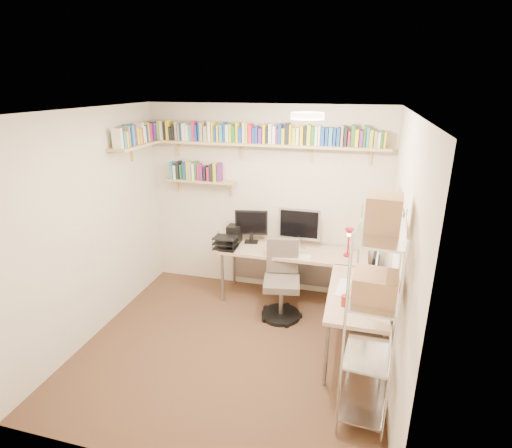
{
  "coord_description": "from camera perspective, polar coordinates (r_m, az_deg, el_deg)",
  "views": [
    {
      "loc": [
        1.2,
        -3.47,
        2.74
      ],
      "look_at": [
        0.13,
        0.55,
        1.26
      ],
      "focal_mm": 28.0,
      "sensor_mm": 36.0,
      "label": 1
    }
  ],
  "objects": [
    {
      "name": "ground",
      "position": [
        4.58,
        -3.51,
        -17.25
      ],
      "size": [
        3.2,
        3.2,
        0.0
      ],
      "primitive_type": "plane",
      "color": "#492A1F",
      "rests_on": "ground"
    },
    {
      "name": "office_chair",
      "position": [
        4.94,
        3.68,
        -8.74
      ],
      "size": [
        0.51,
        0.51,
        0.96
      ],
      "rotation": [
        0.0,
        0.0,
        0.17
      ],
      "color": "black",
      "rests_on": "ground"
    },
    {
      "name": "room_shell",
      "position": [
        3.86,
        -3.91,
        1.52
      ],
      "size": [
        3.24,
        3.04,
        2.52
      ],
      "color": "beige",
      "rests_on": "ground"
    },
    {
      "name": "wire_rack",
      "position": [
        3.28,
        16.82,
        -7.28
      ],
      "size": [
        0.44,
        0.8,
        1.95
      ],
      "rotation": [
        0.0,
        0.0,
        -0.09
      ],
      "color": "silver",
      "rests_on": "ground"
    },
    {
      "name": "wall_shelves",
      "position": [
        5.09,
        -3.93,
        11.43
      ],
      "size": [
        3.12,
        1.09,
        0.8
      ],
      "color": "#D9BA7A",
      "rests_on": "ground"
    },
    {
      "name": "corner_desk",
      "position": [
        4.9,
        6.04,
        -5.03
      ],
      "size": [
        2.11,
        1.83,
        1.25
      ],
      "color": "#D3AC89",
      "rests_on": "ground"
    }
  ]
}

